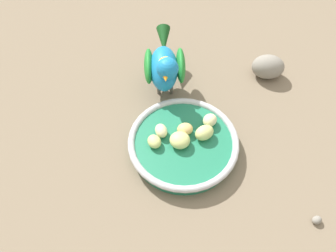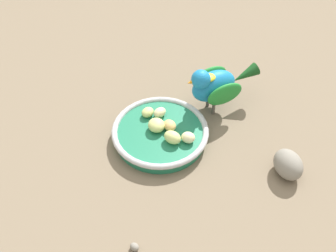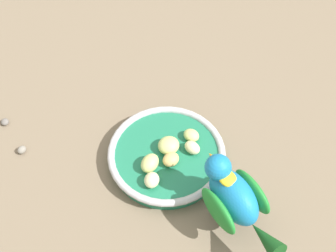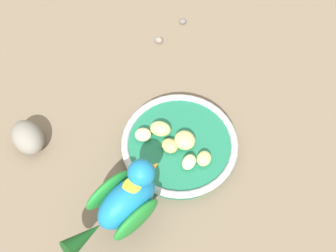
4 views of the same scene
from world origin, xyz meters
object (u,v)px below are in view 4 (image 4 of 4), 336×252
at_px(apple_piece_1, 204,159).
at_px(apple_piece_3, 143,135).
at_px(pebble_1, 183,21).
at_px(apple_piece_2, 170,146).
at_px(pebble_0, 159,40).
at_px(parrot, 124,202).
at_px(rock_large, 28,137).
at_px(feeding_bowl, 179,145).
at_px(apple_piece_5, 189,162).
at_px(apple_piece_4, 160,129).
at_px(apple_piece_0, 187,141).

bearing_deg(apple_piece_1, apple_piece_3, 102.96).
bearing_deg(pebble_1, apple_piece_2, -148.72).
relative_size(pebble_0, pebble_1, 1.09).
xyz_separation_m(parrot, rock_large, (0.00, 0.24, -0.05)).
xyz_separation_m(apple_piece_3, pebble_1, (0.30, 0.12, -0.03)).
height_order(apple_piece_1, pebble_1, apple_piece_1).
xyz_separation_m(feeding_bowl, apple_piece_5, (-0.03, -0.04, 0.02)).
relative_size(apple_piece_2, rock_large, 0.43).
xyz_separation_m(parrot, pebble_1, (0.43, 0.19, -0.07)).
xyz_separation_m(pebble_0, pebble_1, (0.08, -0.01, -0.00)).
bearing_deg(apple_piece_2, apple_piece_1, -75.99).
xyz_separation_m(apple_piece_1, pebble_1, (0.28, 0.24, -0.03)).
bearing_deg(rock_large, parrot, -90.22).
height_order(apple_piece_4, rock_large, rock_large).
relative_size(apple_piece_5, parrot, 0.16).
xyz_separation_m(apple_piece_5, pebble_0, (0.22, 0.23, -0.03)).
xyz_separation_m(apple_piece_1, parrot, (-0.15, 0.05, 0.04)).
relative_size(apple_piece_3, apple_piece_4, 0.77).
distance_m(apple_piece_2, parrot, 0.14).
bearing_deg(apple_piece_1, apple_piece_0, 78.79).
bearing_deg(pebble_0, apple_piece_0, -132.28).
xyz_separation_m(feeding_bowl, apple_piece_4, (-0.00, 0.04, 0.02)).
relative_size(apple_piece_1, pebble_1, 1.88).
xyz_separation_m(apple_piece_5, parrot, (-0.13, 0.03, 0.04)).
bearing_deg(apple_piece_0, pebble_0, 47.72).
bearing_deg(feeding_bowl, pebble_1, 34.22).
height_order(apple_piece_4, apple_piece_5, apple_piece_4).
height_order(feeding_bowl, apple_piece_3, apple_piece_3).
xyz_separation_m(apple_piece_4, pebble_1, (0.27, 0.14, -0.03)).
distance_m(apple_piece_2, apple_piece_5, 0.05).
distance_m(rock_large, pebble_0, 0.35).
bearing_deg(apple_piece_4, pebble_0, 37.94).
bearing_deg(apple_piece_3, rock_large, 126.50).
bearing_deg(parrot, rock_large, 99.13).
bearing_deg(parrot, apple_piece_1, -8.72).
bearing_deg(apple_piece_3, parrot, -152.83).
distance_m(apple_piece_0, apple_piece_5, 0.04).
relative_size(rock_large, pebble_1, 4.55).
distance_m(apple_piece_2, apple_piece_4, 0.04).
bearing_deg(apple_piece_3, apple_piece_0, -64.16).
relative_size(apple_piece_3, pebble_0, 1.71).
relative_size(feeding_bowl, apple_piece_5, 6.98).
relative_size(parrot, pebble_1, 11.83).
relative_size(feeding_bowl, pebble_1, 13.43).
relative_size(apple_piece_4, parrot, 0.20).
distance_m(apple_piece_0, pebble_0, 0.28).
xyz_separation_m(apple_piece_0, pebble_1, (0.27, 0.20, -0.03)).
distance_m(parrot, pebble_0, 0.41).
distance_m(feeding_bowl, apple_piece_2, 0.03).
relative_size(apple_piece_0, apple_piece_4, 1.01).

